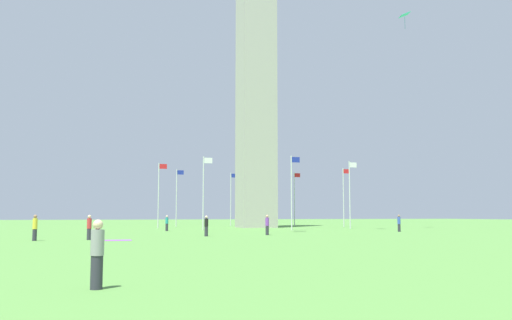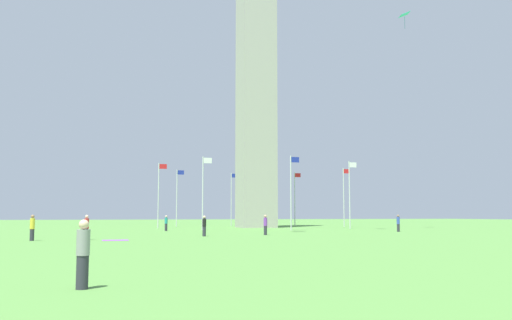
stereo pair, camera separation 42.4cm
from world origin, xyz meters
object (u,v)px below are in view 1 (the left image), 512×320
at_px(person_blue_shirt, 399,223).
at_px(person_purple_shirt, 267,225).
at_px(person_yellow_shirt, 35,228).
at_px(flagpole_se, 177,195).
at_px(person_black_shirt, 206,226).
at_px(person_gray_shirt, 97,255).
at_px(flagpole_nw, 350,192).
at_px(person_red_shirt, 89,227).
at_px(kite_cyan_diamond, 405,15).
at_px(picnic_blanket_near_first_person, 118,240).
at_px(flagpole_e, 231,197).
at_px(flagpole_sw, 204,190).
at_px(obelisk_monument, 256,75).
at_px(flagpole_s, 159,192).
at_px(flagpole_n, 344,195).
at_px(flagpole_w, 292,189).
at_px(person_teal_shirt, 167,223).
at_px(flagpole_ne, 295,196).

distance_m(person_blue_shirt, person_purple_shirt, 16.78).
bearing_deg(person_purple_shirt, person_yellow_shirt, 129.63).
distance_m(flagpole_se, person_black_shirt, 37.71).
height_order(person_gray_shirt, person_blue_shirt, person_blue_shirt).
height_order(flagpole_se, person_black_shirt, flagpole_se).
height_order(flagpole_nw, person_red_shirt, flagpole_nw).
height_order(kite_cyan_diamond, picnic_blanket_near_first_person, kite_cyan_diamond).
xyz_separation_m(flagpole_e, flagpole_sw, (-9.55, -23.05, 0.00)).
distance_m(obelisk_monument, person_yellow_shirt, 46.07).
xyz_separation_m(person_blue_shirt, kite_cyan_diamond, (6.67, 7.93, 26.18)).
bearing_deg(flagpole_se, flagpole_s, -112.50).
distance_m(flagpole_n, flagpole_w, 19.09).
relative_size(obelisk_monument, person_teal_shirt, 25.39).
height_order(flagpole_s, flagpole_sw, same).
distance_m(flagpole_s, person_gray_shirt, 59.02).
xyz_separation_m(flagpole_s, person_yellow_shirt, (-12.59, -31.85, -3.81)).
xyz_separation_m(flagpole_ne, person_black_shirt, (-22.79, -37.32, -3.86)).
bearing_deg(flagpole_sw, person_gray_shirt, -105.09).
relative_size(person_red_shirt, person_blue_shirt, 0.99).
height_order(obelisk_monument, person_purple_shirt, obelisk_monument).
relative_size(flagpole_s, flagpole_sw, 1.00).
bearing_deg(person_teal_shirt, flagpole_s, 51.23).
bearing_deg(flagpole_n, person_purple_shirt, -128.31).
xyz_separation_m(obelisk_monument, flagpole_nw, (9.60, -9.55, -16.92)).
bearing_deg(person_blue_shirt, picnic_blanket_near_first_person, 61.08).
bearing_deg(flagpole_nw, person_blue_shirt, -94.19).
bearing_deg(flagpole_s, person_blue_shirt, -44.98).
xyz_separation_m(obelisk_monument, flagpole_s, (-13.44, 0.00, -16.92)).
height_order(flagpole_s, picnic_blanket_near_first_person, flagpole_s).
distance_m(person_black_shirt, picnic_blanket_near_first_person, 8.91).
relative_size(flagpole_sw, person_gray_shirt, 5.18).
xyz_separation_m(flagpole_se, person_yellow_shirt, (-16.55, -41.40, -3.81)).
xyz_separation_m(flagpole_sw, flagpole_w, (9.55, -3.95, 0.00)).
xyz_separation_m(flagpole_ne, kite_cyan_diamond, (5.75, -23.73, 22.36)).
relative_size(flagpole_e, person_teal_shirt, 5.06).
xyz_separation_m(person_red_shirt, person_yellow_shirt, (-3.55, -0.27, 0.01)).
xyz_separation_m(person_gray_shirt, kite_cyan_diamond, (37.96, 43.99, 26.24)).
distance_m(obelisk_monument, person_purple_shirt, 34.57).
xyz_separation_m(flagpole_n, person_teal_shirt, (-27.71, -12.22, -3.85)).
bearing_deg(flagpole_sw, person_blue_shirt, -34.65).
bearing_deg(flagpole_nw, person_black_shirt, -141.35).
xyz_separation_m(flagpole_e, flagpole_s, (-13.50, -13.50, 0.00)).
bearing_deg(person_red_shirt, flagpole_e, 21.14).
bearing_deg(flagpole_n, flagpole_nw, -112.50).
distance_m(flagpole_w, person_blue_shirt, 12.77).
bearing_deg(flagpole_se, person_gray_shirt, -100.96).
height_order(flagpole_nw, person_blue_shirt, flagpole_nw).
relative_size(obelisk_monument, flagpole_sw, 5.02).
xyz_separation_m(person_gray_shirt, person_yellow_shirt, (-3.44, 26.32, 0.06)).
distance_m(flagpole_se, flagpole_s, 10.33).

